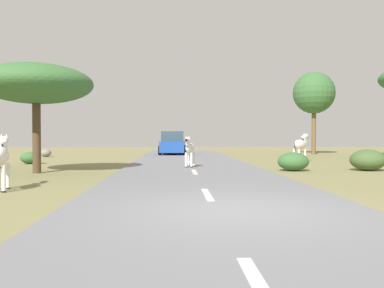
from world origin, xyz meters
The scene contains 13 objects.
ground_plane centered at (0.00, 0.00, 0.00)m, with size 90.00×90.00×0.00m, color olive.
road centered at (-0.40, 0.00, 0.03)m, with size 6.00×64.00×0.05m, color slate.
lane_markings centered at (-0.40, -1.00, 0.05)m, with size 0.16×56.00×0.01m.
zebra_0 centered at (-0.49, 10.44, 0.88)m, with size 0.59×1.46×1.39m.
zebra_1 centered at (-5.73, 3.30, 0.90)m, with size 0.65×1.57×1.50m.
zebra_2 centered at (5.56, 13.77, 0.96)m, with size 1.33×1.39×1.61m.
car_0 centered at (-1.28, 23.44, 0.85)m, with size 2.15×4.40×1.74m.
tree_1 centered at (-6.49, 8.34, 3.42)m, with size 4.32×4.32×4.20m.
tree_3 centered at (9.75, 23.69, 4.78)m, with size 3.25×3.25×6.44m.
bush_0 centered at (3.72, 8.91, 0.38)m, with size 1.27×1.15×0.76m, color #386633.
bush_2 centered at (-8.59, 13.68, 0.31)m, with size 1.03×0.93×0.62m, color #386633.
bush_3 centered at (6.86, 8.93, 0.44)m, with size 1.46×1.32×0.88m, color #425B2D.
rock_0 centered at (-10.08, 20.94, 0.27)m, with size 0.72×0.71×0.53m, color gray.
Camera 1 is at (-1.18, -7.50, 1.43)m, focal length 37.84 mm.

